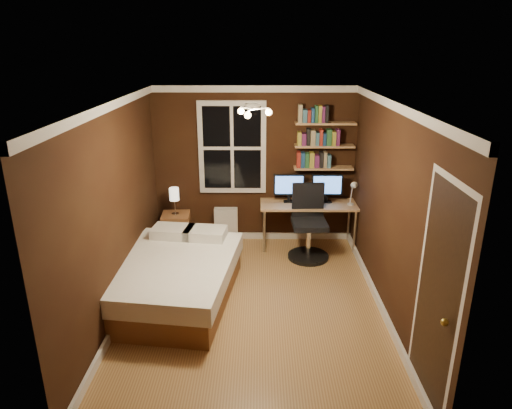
{
  "coord_description": "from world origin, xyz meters",
  "views": [
    {
      "loc": [
        0.07,
        -4.96,
        3.09
      ],
      "look_at": [
        0.03,
        0.45,
        1.18
      ],
      "focal_mm": 32.0,
      "sensor_mm": 36.0,
      "label": 1
    }
  ],
  "objects_px": {
    "monitor_right": "(327,188)",
    "office_chair": "(309,229)",
    "monitor_left": "(289,188)",
    "bedside_lamp": "(175,201)",
    "desk_lamp": "(353,193)",
    "radiator": "(226,224)",
    "nightstand": "(176,230)",
    "bed": "(175,278)",
    "desk": "(309,207)"
  },
  "relations": [
    {
      "from": "monitor_right",
      "to": "desk_lamp",
      "type": "distance_m",
      "value": 0.42
    },
    {
      "from": "office_chair",
      "to": "desk",
      "type": "bearing_deg",
      "value": 82.35
    },
    {
      "from": "bedside_lamp",
      "to": "desk_lamp",
      "type": "xyz_separation_m",
      "value": [
        2.75,
        -0.13,
        0.19
      ]
    },
    {
      "from": "office_chair",
      "to": "desk_lamp",
      "type": "bearing_deg",
      "value": 17.72
    },
    {
      "from": "bed",
      "to": "monitor_right",
      "type": "bearing_deg",
      "value": 46.13
    },
    {
      "from": "bedside_lamp",
      "to": "radiator",
      "type": "bearing_deg",
      "value": 14.71
    },
    {
      "from": "nightstand",
      "to": "monitor_right",
      "type": "distance_m",
      "value": 2.49
    },
    {
      "from": "monitor_left",
      "to": "monitor_right",
      "type": "relative_size",
      "value": 1.0
    },
    {
      "from": "nightstand",
      "to": "desk",
      "type": "bearing_deg",
      "value": -3.92
    },
    {
      "from": "office_chair",
      "to": "monitor_right",
      "type": "bearing_deg",
      "value": 53.14
    },
    {
      "from": "monitor_left",
      "to": "desk_lamp",
      "type": "distance_m",
      "value": 0.98
    },
    {
      "from": "monitor_left",
      "to": "desk",
      "type": "bearing_deg",
      "value": -13.63
    },
    {
      "from": "desk",
      "to": "monitor_left",
      "type": "distance_m",
      "value": 0.43
    },
    {
      "from": "bedside_lamp",
      "to": "desk_lamp",
      "type": "bearing_deg",
      "value": -2.75
    },
    {
      "from": "nightstand",
      "to": "desk",
      "type": "height_order",
      "value": "desk"
    },
    {
      "from": "office_chair",
      "to": "monitor_left",
      "type": "bearing_deg",
      "value": 118.11
    },
    {
      "from": "monitor_left",
      "to": "monitor_right",
      "type": "distance_m",
      "value": 0.6
    },
    {
      "from": "nightstand",
      "to": "bedside_lamp",
      "type": "xyz_separation_m",
      "value": [
        0.0,
        0.0,
        0.49
      ]
    },
    {
      "from": "radiator",
      "to": "bed",
      "type": "bearing_deg",
      "value": -106.06
    },
    {
      "from": "monitor_right",
      "to": "office_chair",
      "type": "xyz_separation_m",
      "value": [
        -0.32,
        -0.47,
        -0.51
      ]
    },
    {
      "from": "desk_lamp",
      "to": "office_chair",
      "type": "height_order",
      "value": "desk_lamp"
    },
    {
      "from": "nightstand",
      "to": "desk_lamp",
      "type": "relative_size",
      "value": 1.23
    },
    {
      "from": "monitor_left",
      "to": "bedside_lamp",
      "type": "bearing_deg",
      "value": -177.34
    },
    {
      "from": "monitor_left",
      "to": "desk_lamp",
      "type": "xyz_separation_m",
      "value": [
        0.96,
        -0.22,
        -0.01
      ]
    },
    {
      "from": "bedside_lamp",
      "to": "nightstand",
      "type": "bearing_deg",
      "value": 0.0
    },
    {
      "from": "bed",
      "to": "bedside_lamp",
      "type": "bearing_deg",
      "value": 106.47
    },
    {
      "from": "bedside_lamp",
      "to": "monitor_right",
      "type": "relative_size",
      "value": 0.89
    },
    {
      "from": "monitor_right",
      "to": "office_chair",
      "type": "relative_size",
      "value": 0.43
    },
    {
      "from": "desk",
      "to": "monitor_right",
      "type": "distance_m",
      "value": 0.41
    },
    {
      "from": "desk",
      "to": "monitor_right",
      "type": "xyz_separation_m",
      "value": [
        0.28,
        0.08,
        0.29
      ]
    },
    {
      "from": "bedside_lamp",
      "to": "monitor_right",
      "type": "bearing_deg",
      "value": 2.0
    },
    {
      "from": "nightstand",
      "to": "desk_lamp",
      "type": "xyz_separation_m",
      "value": [
        2.75,
        -0.13,
        0.67
      ]
    },
    {
      "from": "radiator",
      "to": "monitor_left",
      "type": "height_order",
      "value": "monitor_left"
    },
    {
      "from": "desk",
      "to": "monitor_right",
      "type": "bearing_deg",
      "value": 14.99
    },
    {
      "from": "bed",
      "to": "monitor_right",
      "type": "xyz_separation_m",
      "value": [
        2.14,
        1.71,
        0.66
      ]
    },
    {
      "from": "desk",
      "to": "nightstand",
      "type": "bearing_deg",
      "value": -179.8
    },
    {
      "from": "nightstand",
      "to": "monitor_left",
      "type": "xyz_separation_m",
      "value": [
        1.8,
        0.08,
        0.68
      ]
    },
    {
      "from": "bed",
      "to": "desk",
      "type": "bearing_deg",
      "value": 48.87
    },
    {
      "from": "monitor_left",
      "to": "desk_lamp",
      "type": "height_order",
      "value": "monitor_left"
    },
    {
      "from": "bed",
      "to": "monitor_right",
      "type": "distance_m",
      "value": 2.81
    },
    {
      "from": "nightstand",
      "to": "office_chair",
      "type": "distance_m",
      "value": 2.12
    },
    {
      "from": "nightstand",
      "to": "office_chair",
      "type": "height_order",
      "value": "office_chair"
    },
    {
      "from": "monitor_right",
      "to": "bedside_lamp",
      "type": "bearing_deg",
      "value": -178.0
    },
    {
      "from": "monitor_left",
      "to": "monitor_right",
      "type": "bearing_deg",
      "value": 0.0
    },
    {
      "from": "bedside_lamp",
      "to": "office_chair",
      "type": "xyz_separation_m",
      "value": [
        2.08,
        -0.38,
        -0.31
      ]
    },
    {
      "from": "desk",
      "to": "desk_lamp",
      "type": "bearing_deg",
      "value": -12.2
    },
    {
      "from": "radiator",
      "to": "desk_lamp",
      "type": "xyz_separation_m",
      "value": [
        1.97,
        -0.34,
        0.66
      ]
    },
    {
      "from": "monitor_right",
      "to": "bed",
      "type": "bearing_deg",
      "value": -141.32
    },
    {
      "from": "nightstand",
      "to": "bedside_lamp",
      "type": "height_order",
      "value": "bedside_lamp"
    },
    {
      "from": "monitor_left",
      "to": "monitor_right",
      "type": "height_order",
      "value": "same"
    }
  ]
}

